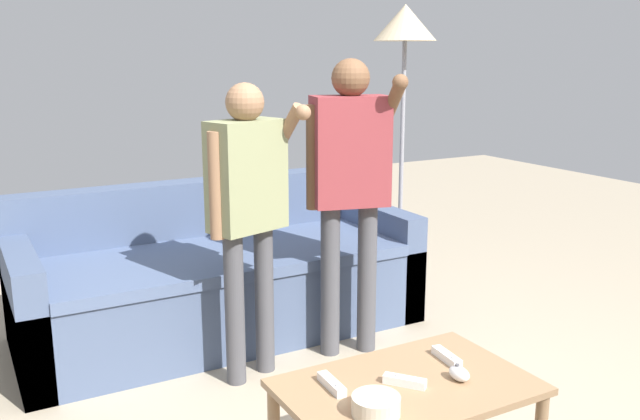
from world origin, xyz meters
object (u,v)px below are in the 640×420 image
coffee_table (407,399)px  game_remote_wand_near (332,384)px  snack_bowl (376,405)px  couch (218,279)px  player_right (350,173)px  game_remote_nunchuk (459,373)px  game_remote_wand_far (405,381)px  player_center (248,198)px  game_remote_wand_spare (447,357)px  floor_lamp (405,40)px

coffee_table → game_remote_wand_near: bearing=158.1°
snack_bowl → couch: bearing=84.6°
player_right → snack_bowl: bearing=-117.9°
game_remote_nunchuk → player_right: player_right is taller
player_right → game_remote_wand_far: (-0.47, -1.13, -0.50)m
coffee_table → player_right: size_ratio=0.56×
couch → player_center: (-0.08, -0.64, 0.60)m
snack_bowl → game_remote_wand_spare: snack_bowl is taller
game_remote_nunchuk → player_right: 1.32m
snack_bowl → player_right: size_ratio=0.10×
game_remote_wand_spare → player_right: bearing=78.2°
game_remote_wand_spare → floor_lamp: bearing=59.3°
snack_bowl → game_remote_wand_spare: 0.48m
game_remote_wand_far → coffee_table: bearing=17.4°
snack_bowl → player_center: player_center is taller
player_center → game_remote_wand_spare: (0.34, -1.04, -0.44)m
player_center → game_remote_nunchuk: bearing=-76.7°
floor_lamp → player_right: size_ratio=1.21×
player_right → game_remote_wand_far: bearing=-112.4°
game_remote_nunchuk → game_remote_wand_far: game_remote_nunchuk is taller
player_right → game_remote_nunchuk: bearing=-103.2°
game_remote_wand_near → player_center: bearing=82.3°
player_center → player_right: 0.56m
player_right → game_remote_wand_near: player_right is taller
coffee_table → snack_bowl: snack_bowl is taller
game_remote_nunchuk → game_remote_wand_far: size_ratio=0.64×
couch → snack_bowl: (-0.18, -1.87, 0.17)m
floor_lamp → game_remote_wand_near: floor_lamp is taller
couch → coffee_table: 1.76m
player_center → game_remote_wand_far: (0.09, -1.12, -0.44)m
game_remote_nunchuk → game_remote_wand_far: bearing=162.5°
couch → player_right: player_right is taller
coffee_table → game_remote_wand_near: game_remote_wand_near is taller
floor_lamp → game_remote_wand_near: (-1.51, -1.73, -1.17)m
floor_lamp → player_center: floor_lamp is taller
snack_bowl → game_remote_wand_spare: size_ratio=1.00×
player_right → game_remote_wand_spare: 1.19m
game_remote_nunchuk → floor_lamp: floor_lamp is taller
player_center → couch: bearing=83.2°
player_right → game_remote_wand_near: (-0.70, -1.03, -0.50)m
game_remote_nunchuk → floor_lamp: bearing=59.9°
snack_bowl → game_remote_wand_far: 0.22m
floor_lamp → game_remote_wand_far: size_ratio=13.36×
coffee_table → floor_lamp: floor_lamp is taller
game_remote_wand_far → game_remote_wand_spare: size_ratio=0.89×
game_remote_wand_near → game_remote_wand_far: (0.23, -0.10, 0.00)m
floor_lamp → snack_bowl: bearing=-127.2°
couch → game_remote_wand_far: 1.77m
couch → floor_lamp: size_ratio=1.19×
snack_bowl → game_remote_wand_near: (-0.04, 0.21, -0.01)m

